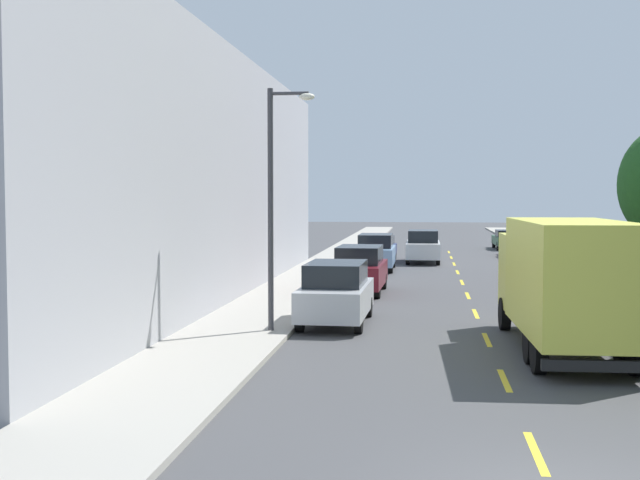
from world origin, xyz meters
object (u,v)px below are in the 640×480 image
(delivery_box_truck, at_px, (565,277))
(parked_sedan_black, at_px, (550,261))
(parked_suv_silver, at_px, (336,293))
(parked_pickup_champagne, at_px, (603,289))
(parked_wagon_navy, at_px, (380,248))
(parked_sedan_forest, at_px, (507,239))
(parked_hatchback_red, at_px, (520,245))
(parked_suv_sky, at_px, (376,252))
(parked_hatchback_charcoal, at_px, (566,271))
(parked_suv_burgundy, at_px, (360,269))
(moving_white_sedan, at_px, (423,246))
(street_lamp, at_px, (276,191))

(delivery_box_truck, bearing_deg, parked_sedan_black, 82.55)
(parked_suv_silver, bearing_deg, parked_sedan_black, 61.64)
(parked_sedan_black, distance_m, parked_pickup_champagne, 13.09)
(parked_wagon_navy, height_order, parked_sedan_forest, parked_wagon_navy)
(parked_hatchback_red, height_order, parked_sedan_forest, parked_hatchback_red)
(parked_suv_silver, height_order, parked_suv_sky, same)
(parked_sedan_forest, bearing_deg, parked_hatchback_red, -89.17)
(parked_hatchback_charcoal, bearing_deg, parked_suv_burgundy, -161.09)
(parked_suv_sky, bearing_deg, parked_hatchback_red, 51.16)
(parked_suv_burgundy, bearing_deg, moving_white_sedan, 80.61)
(delivery_box_truck, relative_size, parked_pickup_champagne, 1.54)
(street_lamp, height_order, parked_suv_burgundy, street_lamp)
(delivery_box_truck, height_order, parked_sedan_black, delivery_box_truck)
(parked_hatchback_red, height_order, parked_suv_sky, parked_suv_sky)
(street_lamp, xyz_separation_m, parked_sedan_forest, (10.31, 38.61, -3.38))
(parked_sedan_black, relative_size, parked_wagon_navy, 0.95)
(parked_hatchback_charcoal, bearing_deg, parked_sedan_black, 88.73)
(delivery_box_truck, relative_size, parked_suv_silver, 1.69)
(parked_pickup_champagne, xyz_separation_m, moving_white_sedan, (-6.08, 20.10, 0.16))
(parked_suv_burgundy, relative_size, parked_hatchback_charcoal, 1.21)
(delivery_box_truck, xyz_separation_m, parked_pickup_champagne, (2.48, 7.23, -1.10))
(parked_wagon_navy, bearing_deg, street_lamp, -93.27)
(parked_hatchback_red, relative_size, parked_suv_sky, 0.84)
(street_lamp, distance_m, parked_sedan_black, 21.67)
(parked_sedan_black, xyz_separation_m, parked_sedan_forest, (-0.10, 19.90, 0.00))
(parked_hatchback_red, bearing_deg, parked_suv_burgundy, -112.67)
(parked_hatchback_red, height_order, parked_hatchback_charcoal, same)
(parked_sedan_black, distance_m, parked_suv_silver, 18.77)
(delivery_box_truck, relative_size, parked_wagon_navy, 1.73)
(parked_suv_burgundy, bearing_deg, parked_wagon_navy, 90.21)
(delivery_box_truck, distance_m, parked_hatchback_charcoal, 15.11)
(street_lamp, height_order, parked_hatchback_charcoal, street_lamp)
(parked_suv_silver, height_order, parked_pickup_champagne, parked_suv_silver)
(parked_hatchback_red, height_order, parked_wagon_navy, same)
(parked_suv_silver, bearing_deg, parked_suv_sky, 89.51)
(street_lamp, xyz_separation_m, parked_sedan_black, (10.41, 18.71, -3.38))
(parked_suv_silver, xyz_separation_m, parked_suv_sky, (0.16, 18.33, 0.00))
(parked_sedan_black, relative_size, parked_hatchback_charcoal, 1.12)
(parked_suv_burgundy, bearing_deg, parked_suv_sky, 89.66)
(parked_suv_sky, relative_size, moving_white_sedan, 1.00)
(parked_suv_silver, bearing_deg, street_lamp, -124.41)
(parked_wagon_navy, bearing_deg, parked_sedan_black, -42.48)
(parked_sedan_black, bearing_deg, parked_suv_silver, -118.36)
(parked_suv_sky, bearing_deg, parked_suv_silver, -90.49)
(moving_white_sedan, bearing_deg, parked_sedan_forest, 64.44)
(parked_sedan_black, relative_size, parked_suv_burgundy, 0.93)
(parked_hatchback_red, relative_size, moving_white_sedan, 0.84)
(street_lamp, relative_size, parked_sedan_forest, 1.52)
(parked_sedan_black, xyz_separation_m, parked_pickup_champagne, (-0.18, -13.08, 0.08))
(parked_pickup_champagne, distance_m, parked_wagon_navy, 22.93)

